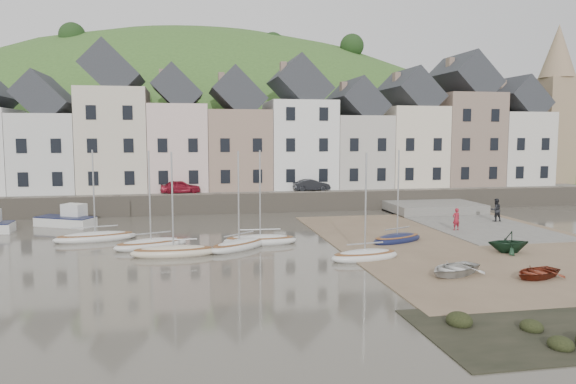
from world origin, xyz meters
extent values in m
plane|color=#464137|center=(0.00, 0.00, 0.00)|extent=(160.00, 160.00, 0.00)
cube|color=#385E25|center=(0.00, 32.00, 0.75)|extent=(90.00, 30.00, 1.50)
cube|color=slate|center=(0.00, 20.50, 1.55)|extent=(70.00, 7.00, 0.10)
cube|color=slate|center=(0.00, 17.00, 0.90)|extent=(70.00, 1.20, 1.80)
cube|color=brown|center=(11.00, 0.00, 0.03)|extent=(18.00, 26.00, 0.06)
cube|color=slate|center=(15.00, 8.00, 0.06)|extent=(8.00, 18.00, 0.12)
ellipsoid|color=#385E25|center=(-5.00, 60.00, -18.00)|extent=(134.40, 84.00, 84.00)
cylinder|color=#382619|center=(-22.00, 48.00, 18.00)|extent=(0.50, 0.50, 3.00)
sphere|color=#213D19|center=(-22.00, 48.00, 20.50)|extent=(3.60, 3.60, 3.60)
cylinder|color=#382619|center=(-8.00, 52.00, 18.00)|extent=(0.50, 0.50, 3.00)
sphere|color=#213D19|center=(-8.00, 52.00, 20.50)|extent=(3.60, 3.60, 3.60)
cylinder|color=#382619|center=(6.00, 50.00, 18.00)|extent=(0.50, 0.50, 3.00)
sphere|color=#213D19|center=(6.00, 50.00, 20.50)|extent=(3.60, 3.60, 3.60)
cylinder|color=#382619|center=(18.00, 49.00, 18.00)|extent=(0.50, 0.50, 3.00)
sphere|color=#213D19|center=(18.00, 49.00, 20.50)|extent=(3.60, 3.60, 3.60)
cube|color=silver|center=(-20.05, 24.00, 5.25)|extent=(5.80, 8.00, 7.50)
cube|color=gray|center=(-21.50, 24.00, 11.92)|extent=(0.60, 0.90, 1.40)
cube|color=beige|center=(-13.90, 24.00, 6.50)|extent=(6.40, 8.00, 10.00)
cube|color=gray|center=(-15.50, 24.00, 14.73)|extent=(0.60, 0.90, 1.40)
cube|color=beige|center=(-7.85, 24.00, 5.75)|extent=(5.60, 8.00, 8.50)
cube|color=gray|center=(-9.25, 24.00, 12.82)|extent=(0.60, 0.90, 1.40)
cube|color=gray|center=(-1.90, 24.00, 5.50)|extent=(6.20, 8.00, 8.00)
cube|color=gray|center=(-3.45, 24.00, 12.62)|extent=(0.60, 0.90, 1.40)
cube|color=white|center=(4.55, 24.00, 6.00)|extent=(6.60, 8.00, 9.00)
cube|color=gray|center=(2.90, 24.00, 13.83)|extent=(0.60, 0.90, 1.40)
cube|color=#BBB5AB|center=(10.80, 24.00, 5.25)|extent=(5.80, 8.00, 7.50)
cube|color=gray|center=(9.35, 24.00, 11.92)|extent=(0.60, 0.90, 1.40)
cube|color=beige|center=(16.75, 24.00, 5.75)|extent=(6.00, 8.00, 8.50)
cube|color=gray|center=(15.25, 24.00, 13.02)|extent=(0.60, 0.90, 1.40)
cube|color=gray|center=(23.00, 24.00, 6.50)|extent=(6.40, 8.00, 10.00)
cube|color=gray|center=(21.40, 24.00, 14.73)|extent=(0.60, 0.90, 1.40)
cube|color=silver|center=(29.15, 24.00, 5.50)|extent=(5.80, 8.00, 8.00)
cube|color=gray|center=(27.70, 24.00, 12.42)|extent=(0.60, 0.90, 1.40)
cube|color=#997F60|center=(34.55, 24.00, 7.50)|extent=(3.50, 3.50, 12.00)
cone|color=#997F60|center=(34.55, 24.00, 16.50)|extent=(4.00, 4.00, 6.00)
ellipsoid|color=silver|center=(-13.24, 5.67, 0.20)|extent=(5.55, 2.64, 0.84)
ellipsoid|color=brown|center=(-13.24, 5.67, 0.42)|extent=(5.10, 2.41, 0.20)
cylinder|color=#B2B5B7|center=(-13.24, 5.67, 3.30)|extent=(0.10, 0.10, 5.60)
cylinder|color=#B2B5B7|center=(-13.24, 5.67, 0.95)|extent=(2.89, 0.72, 0.08)
ellipsoid|color=silver|center=(-9.42, 2.50, 0.20)|extent=(4.89, 3.01, 0.84)
ellipsoid|color=brown|center=(-9.42, 2.50, 0.42)|extent=(4.49, 2.75, 0.20)
cylinder|color=#B2B5B7|center=(-9.42, 2.50, 3.30)|extent=(0.10, 0.10, 5.60)
cylinder|color=#B2B5B7|center=(-9.42, 2.50, 0.95)|extent=(2.43, 0.95, 0.08)
ellipsoid|color=beige|center=(-7.99, 0.06, 0.20)|extent=(5.02, 1.56, 0.84)
ellipsoid|color=brown|center=(-7.99, 0.06, 0.42)|extent=(4.62, 1.41, 0.20)
cylinder|color=#B2B5B7|center=(-7.99, 0.06, 3.30)|extent=(0.10, 0.10, 5.60)
cylinder|color=#B2B5B7|center=(-7.99, 0.06, 0.95)|extent=(2.75, 0.11, 0.08)
ellipsoid|color=silver|center=(-4.01, 1.23, 0.20)|extent=(4.53, 4.07, 0.84)
ellipsoid|color=brown|center=(-4.01, 1.23, 0.42)|extent=(4.15, 3.73, 0.20)
cylinder|color=#B2B5B7|center=(-4.01, 1.23, 3.30)|extent=(0.10, 0.10, 5.60)
cylinder|color=#B2B5B7|center=(-4.01, 1.23, 0.95)|extent=(2.02, 1.66, 0.08)
ellipsoid|color=silver|center=(-2.49, 2.58, 0.20)|extent=(4.88, 1.72, 0.84)
ellipsoid|color=brown|center=(-2.49, 2.58, 0.42)|extent=(4.49, 1.56, 0.20)
cylinder|color=#B2B5B7|center=(-2.49, 2.58, 3.30)|extent=(0.10, 0.10, 5.60)
cylinder|color=#B2B5B7|center=(-2.49, 2.58, 0.95)|extent=(2.65, 0.20, 0.08)
ellipsoid|color=#13193C|center=(6.46, 1.32, 0.20)|extent=(4.35, 3.05, 0.84)
ellipsoid|color=brown|center=(6.46, 1.32, 0.42)|extent=(4.00, 2.79, 0.20)
cylinder|color=#B2B5B7|center=(6.46, 1.32, 3.30)|extent=(0.10, 0.10, 5.60)
cylinder|color=#B2B5B7|center=(6.46, 1.32, 0.95)|extent=(2.09, 1.00, 0.08)
ellipsoid|color=silver|center=(2.73, -3.09, 0.20)|extent=(4.34, 2.15, 0.84)
ellipsoid|color=brown|center=(2.73, -3.09, 0.42)|extent=(3.99, 1.96, 0.20)
cylinder|color=#B2B5B7|center=(2.73, -3.09, 3.30)|extent=(0.10, 0.10, 5.60)
cylinder|color=#B2B5B7|center=(2.73, -3.09, 0.95)|extent=(2.27, 0.45, 0.08)
cube|color=silver|center=(-16.47, 12.23, 0.35)|extent=(4.89, 3.69, 0.70)
cube|color=#13193C|center=(-16.47, 12.23, 0.72)|extent=(4.83, 3.69, 0.08)
cube|color=silver|center=(-15.85, 12.56, 1.20)|extent=(2.00, 1.82, 1.00)
imported|color=silver|center=(5.96, -7.33, 0.39)|extent=(3.89, 3.48, 0.66)
imported|color=#16321E|center=(11.73, -3.06, 0.71)|extent=(2.72, 2.42, 1.30)
imported|color=maroon|center=(9.69, -8.61, 0.34)|extent=(3.26, 2.79, 0.57)
imported|color=maroon|center=(12.23, 4.32, 0.94)|extent=(0.64, 0.47, 1.63)
imported|color=black|center=(17.38, 7.53, 1.05)|extent=(0.93, 0.74, 1.86)
imported|color=maroon|center=(-7.69, 19.50, 2.23)|extent=(3.86, 1.87, 1.27)
imported|color=black|center=(4.90, 19.50, 2.19)|extent=(3.60, 1.39, 1.17)
ellipsoid|color=black|center=(2.73, -13.99, 0.19)|extent=(0.97, 1.07, 0.63)
ellipsoid|color=black|center=(4.92, -16.71, 0.17)|extent=(0.83, 0.91, 0.54)
ellipsoid|color=black|center=(5.01, -15.02, 0.16)|extent=(0.81, 0.89, 0.53)
camera|label=1|loc=(-7.22, -32.17, 7.09)|focal=34.02mm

